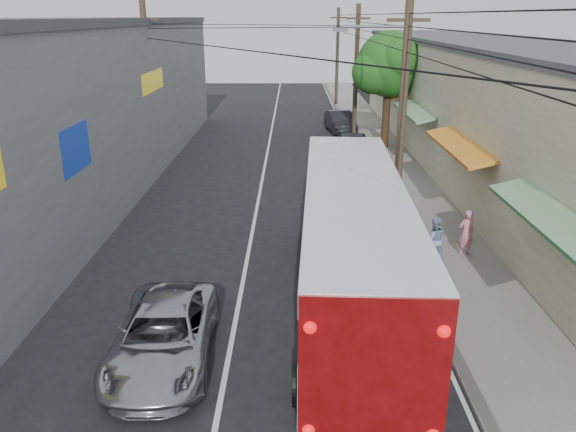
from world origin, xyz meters
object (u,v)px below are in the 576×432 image
Objects in this scene: parked_car_mid at (354,150)px; pedestrian_near at (466,233)px; parked_car_far at (340,122)px; pedestrian_far at (434,239)px; jeepney at (164,336)px; parked_suv at (374,206)px; coach_bus at (353,244)px.

pedestrian_near is at bearing -75.71° from parked_car_mid.
parked_car_far is at bearing -99.87° from pedestrian_near.
parked_car_mid reaches higher than pedestrian_far.
parked_suv reaches higher than jeepney.
parked_suv is 9.19m from parked_car_mid.
parked_suv is at bearing -70.71° from pedestrian_far.
pedestrian_near is at bearing 32.65° from jeepney.
coach_bus reaches higher than pedestrian_far.
jeepney is 1.09× the size of parked_car_far.
pedestrian_far is at bearing -81.33° from parked_car_mid.
pedestrian_near is at bearing -159.43° from pedestrian_far.
coach_bus is at bearing 21.97° from pedestrian_near.
pedestrian_far is (1.20, -21.14, 0.14)m from parked_car_far.
parked_suv is 3.94× the size of pedestrian_far.
jeepney is 10.15m from pedestrian_near.
jeepney is at bearing -105.55° from parked_car_mid.
coach_bus is 23.80m from parked_car_far.
coach_bus reaches higher than jeepney.
parked_car_far is at bearing 88.73° from coach_bus.
pedestrian_far is at bearing -71.40° from parked_suv.
parked_suv is 1.19× the size of parked_car_mid.
coach_bus is 8.24× the size of pedestrian_far.
pedestrian_far is at bearing 45.39° from coach_bus.
jeepney is 10.30m from parked_suv.
parked_car_mid is 3.32× the size of pedestrian_far.
pedestrian_far is (1.41, -3.26, 0.02)m from parked_suv.
pedestrian_near is (2.34, -20.62, 0.17)m from parked_car_far.
parked_car_mid is 3.20× the size of pedestrian_near.
jeepney is 18.69m from parked_car_mid.
jeepney is 8.91m from pedestrian_far.
parked_suv is (5.79, 8.52, 0.18)m from jeepney.
pedestrian_near is 1.04× the size of pedestrian_far.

